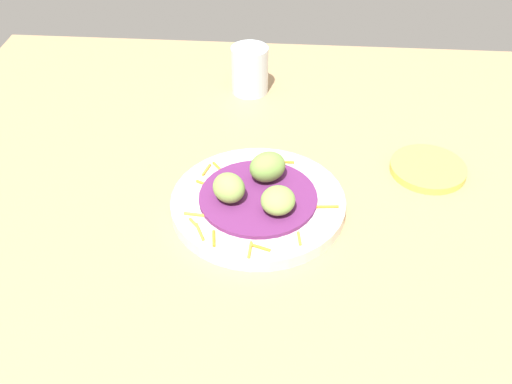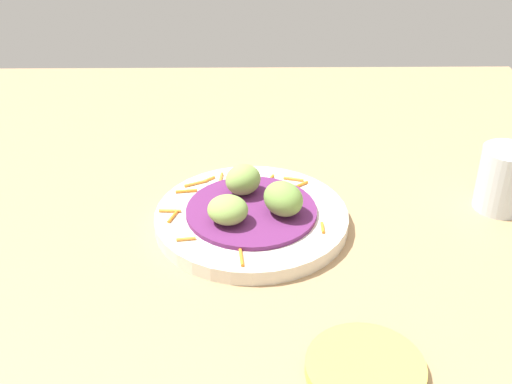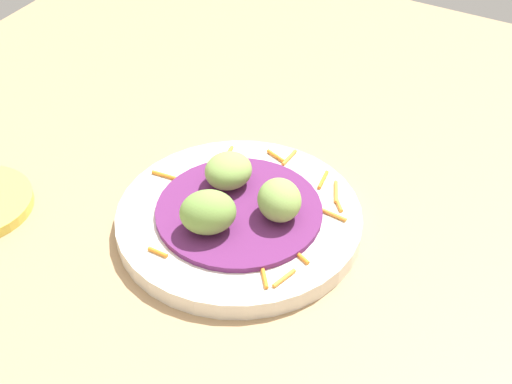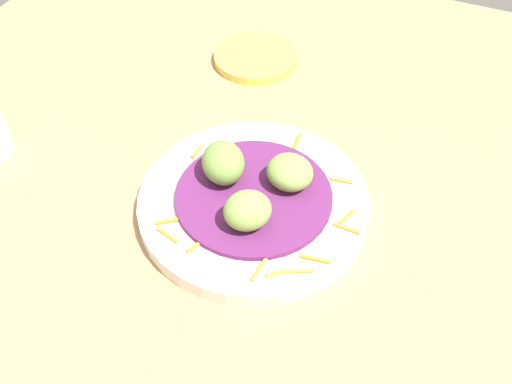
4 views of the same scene
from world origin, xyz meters
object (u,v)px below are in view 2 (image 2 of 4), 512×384
(guac_scoop_center, at_px, (283,199))
(guac_scoop_right, at_px, (243,180))
(side_plate_small, at_px, (365,368))
(main_plate, at_px, (251,219))
(water_glass, at_px, (503,179))
(guac_scoop_left, at_px, (228,210))

(guac_scoop_center, height_order, guac_scoop_right, guac_scoop_center)
(guac_scoop_right, height_order, side_plate_small, guac_scoop_right)
(main_plate, xyz_separation_m, guac_scoop_right, (-0.01, 0.04, 0.04))
(water_glass, bearing_deg, guac_scoop_left, -169.22)
(guac_scoop_center, relative_size, guac_scoop_right, 1.12)
(main_plate, height_order, guac_scoop_center, guac_scoop_center)
(guac_scoop_left, relative_size, guac_scoop_center, 0.92)
(main_plate, xyz_separation_m, guac_scoop_center, (0.04, -0.01, 0.04))
(main_plate, relative_size, side_plate_small, 2.14)
(main_plate, distance_m, guac_scoop_right, 0.05)
(guac_scoop_left, bearing_deg, guac_scoop_center, 15.01)
(main_plate, height_order, guac_scoop_left, guac_scoop_left)
(guac_scoop_center, distance_m, guac_scoop_right, 0.07)
(guac_scoop_left, height_order, water_glass, water_glass)
(main_plate, height_order, guac_scoop_right, guac_scoop_right)
(main_plate, xyz_separation_m, guac_scoop_left, (-0.03, -0.03, 0.03))
(guac_scoop_right, relative_size, side_plate_small, 0.42)
(guac_scoop_center, distance_m, side_plate_small, 0.26)
(main_plate, distance_m, guac_scoop_left, 0.05)
(guac_scoop_left, relative_size, side_plate_small, 0.43)
(guac_scoop_center, height_order, side_plate_small, guac_scoop_center)
(main_plate, bearing_deg, water_glass, 6.82)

